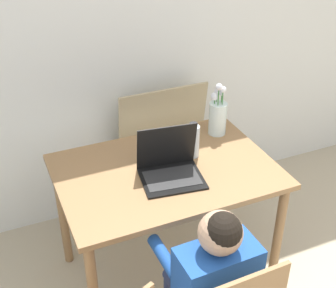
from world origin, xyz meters
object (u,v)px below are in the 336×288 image
object	(u,v)px
person_seated	(210,274)
water_bottle	(193,141)
laptop	(170,165)
flower_vase	(218,115)

from	to	relation	value
person_seated	water_bottle	bearing A→B (deg)	-111.24
laptop	flower_vase	distance (m)	0.51
flower_vase	water_bottle	distance (m)	0.29
person_seated	laptop	size ratio (longest dim) A/B	2.98
person_seated	laptop	xyz separation A→B (m)	(0.06, 0.57, 0.18)
flower_vase	water_bottle	size ratio (longest dim) A/B	1.61
laptop	water_bottle	size ratio (longest dim) A/B	1.69
person_seated	flower_vase	distance (m)	1.00
flower_vase	laptop	bearing A→B (deg)	-146.52
person_seated	water_bottle	size ratio (longest dim) A/B	5.02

